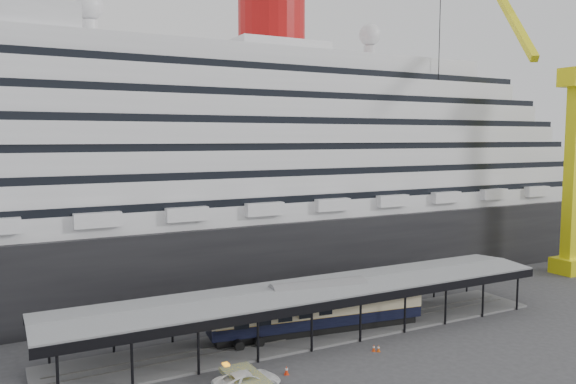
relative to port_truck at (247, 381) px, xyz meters
name	(u,v)px	position (x,y,z in m)	size (l,w,h in m)	color
ground	(341,349)	(11.89, 3.97, -0.79)	(200.00, 200.00, 0.00)	#37373A
cruise_ship	(223,155)	(11.94, 35.97, 17.56)	(130.00, 30.00, 43.90)	black
platform_canopy	(316,312)	(11.89, 8.97, 1.57)	(56.00, 9.18, 5.30)	slate
crane_yellow	(566,144)	(58.96, 14.51, 19.16)	(23.83, 18.78, 47.60)	yellow
port_truck	(247,381)	(0.00, 0.00, 0.00)	(2.63, 5.71, 1.59)	white
pullman_carriage	(318,308)	(12.17, 8.97, 2.02)	(23.93, 6.04, 23.31)	black
traffic_cone_left	(287,370)	(4.33, 1.23, -0.39)	(0.51, 0.51, 0.81)	red
traffic_cone_mid	(379,348)	(14.79, 1.78, -0.46)	(0.46, 0.46, 0.68)	#D94F0C
traffic_cone_right	(374,348)	(14.43, 2.07, -0.45)	(0.45, 0.45, 0.68)	#E8400C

